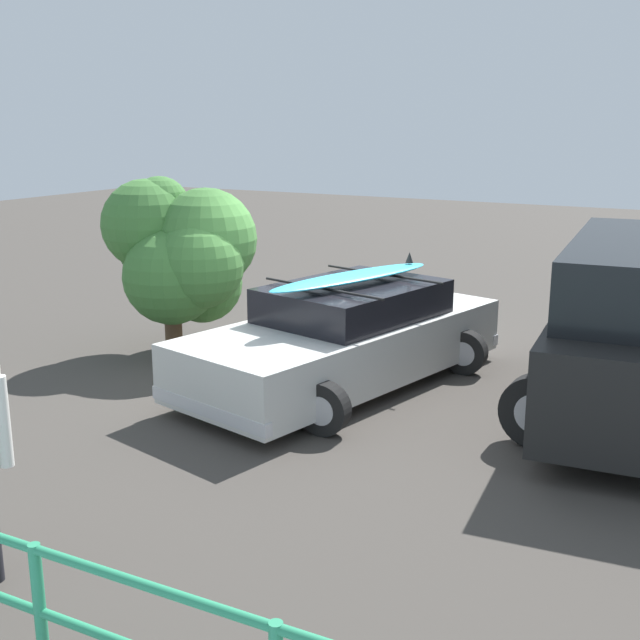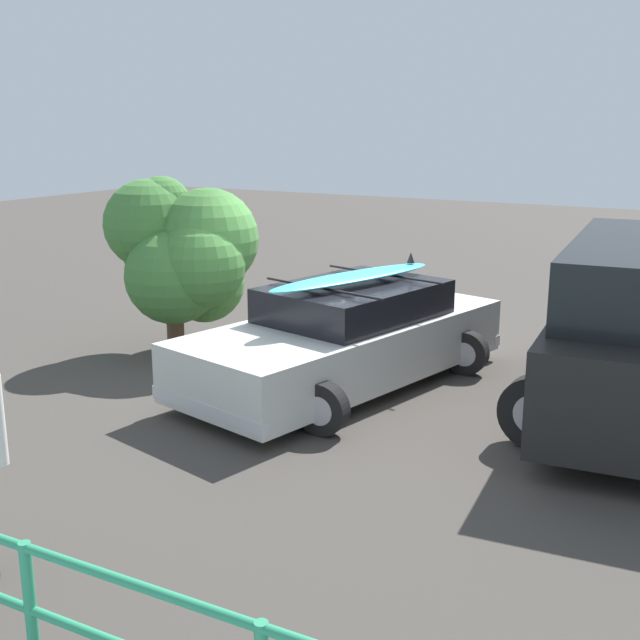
# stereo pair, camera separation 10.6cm
# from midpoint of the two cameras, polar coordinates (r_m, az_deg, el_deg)

# --- Properties ---
(ground_plane) EXTENTS (44.00, 44.00, 0.02)m
(ground_plane) POSITION_cam_midpoint_polar(r_m,az_deg,el_deg) (10.50, 1.24, -3.53)
(ground_plane) COLOR #423D38
(ground_plane) RESTS_ON ground
(sedan_car) EXTENTS (2.87, 4.70, 1.52)m
(sedan_car) POSITION_cam_midpoint_polar(r_m,az_deg,el_deg) (9.74, 2.20, -1.23)
(sedan_car) COLOR silver
(sedan_car) RESTS_ON ground
(bush_near_left) EXTENTS (2.10, 1.85, 2.43)m
(bush_near_left) POSITION_cam_midpoint_polar(r_m,az_deg,el_deg) (11.06, -9.45, 4.82)
(bush_near_left) COLOR brown
(bush_near_left) RESTS_ON ground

